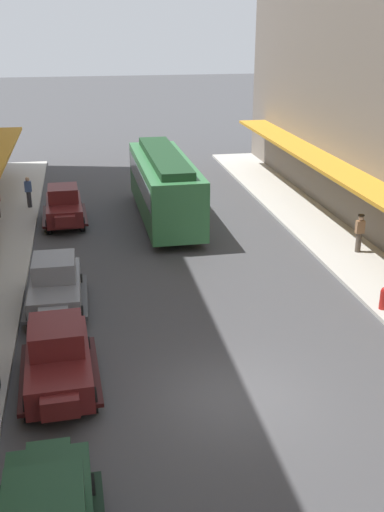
{
  "coord_description": "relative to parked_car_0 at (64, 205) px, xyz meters",
  "views": [
    {
      "loc": [
        -3.58,
        -13.25,
        9.54
      ],
      "look_at": [
        0.0,
        6.0,
        1.8
      ],
      "focal_mm": 42.19,
      "sensor_mm": 36.0,
      "label": 1
    }
  ],
  "objects": [
    {
      "name": "pedestrian_4",
      "position": [
        12.5,
        -6.74,
        0.07
      ],
      "size": [
        0.36,
        0.28,
        1.67
      ],
      "color": "#4C4238",
      "rests_on": "sidewalk_right"
    },
    {
      "name": "parked_car_0",
      "position": [
        0.0,
        0.0,
        0.0
      ],
      "size": [
        2.25,
        4.3,
        1.84
      ],
      "color": "#591919",
      "rests_on": "ground"
    },
    {
      "name": "ground_plane",
      "position": [
        4.59,
        -16.04,
        -0.94
      ],
      "size": [
        200.0,
        200.0,
        0.0
      ],
      "primitive_type": "plane",
      "color": "#424244"
    },
    {
      "name": "parked_car_2",
      "position": [
        -0.18,
        -9.66,
        0.0
      ],
      "size": [
        2.16,
        4.27,
        1.84
      ],
      "color": "slate",
      "rests_on": "ground"
    },
    {
      "name": "fire_hydrant",
      "position": [
        10.94,
        -12.06,
        -0.38
      ],
      "size": [
        0.24,
        0.24,
        0.82
      ],
      "color": "#B21E19",
      "rests_on": "sidewalk_right"
    },
    {
      "name": "pedestrian_2",
      "position": [
        -1.88,
        2.7,
        0.05
      ],
      "size": [
        0.36,
        0.24,
        1.64
      ],
      "color": "#2D2D33",
      "rests_on": "sidewalk_left"
    },
    {
      "name": "streetcar",
      "position": [
        4.98,
        -0.44,
        0.96
      ],
      "size": [
        2.59,
        9.62,
        3.46
      ],
      "color": "#33723F",
      "rests_on": "ground"
    },
    {
      "name": "parked_car_1",
      "position": [
        0.02,
        -14.59,
        0.0
      ],
      "size": [
        2.27,
        4.31,
        1.84
      ],
      "color": "#591919",
      "rests_on": "ground"
    }
  ]
}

